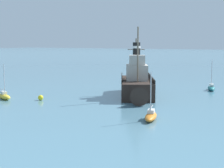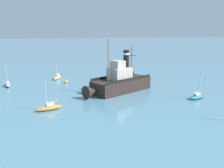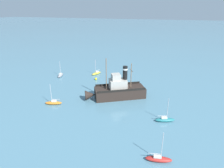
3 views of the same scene
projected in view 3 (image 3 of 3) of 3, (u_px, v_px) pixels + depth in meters
The scene contains 8 objects.
ground_plane at pixel (123, 96), 49.44m from camera, with size 600.00×600.00×0.00m, color teal.
old_tugboat at pixel (117, 90), 48.16m from camera, with size 9.74×14.30×9.90m.
sailboat_orange at pixel (53, 103), 45.21m from camera, with size 2.11×3.96×4.90m.
sailboat_grey at pixel (61, 75), 63.16m from camera, with size 3.94×1.82×4.90m.
sailboat_red at pixel (158, 159), 28.65m from camera, with size 1.69×3.93×4.90m.
sailboat_yellow at pixel (96, 73), 65.00m from camera, with size 3.92×2.53×4.90m.
sailboat_teal at pixel (165, 119), 38.50m from camera, with size 2.23×3.95×4.90m.
mooring_buoy at pixel (96, 79), 60.05m from camera, with size 0.72×0.72×0.72m, color yellow.
Camera 3 is at (-43.74, -10.46, 20.92)m, focal length 32.00 mm.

